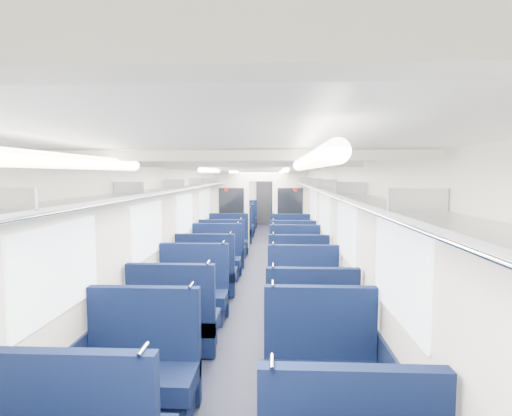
{
  "coord_description": "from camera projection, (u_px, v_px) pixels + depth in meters",
  "views": [
    {
      "loc": [
        0.39,
        -8.32,
        2.2
      ],
      "look_at": [
        -0.13,
        3.1,
        1.22
      ],
      "focal_mm": 27.7,
      "sensor_mm": 36.0,
      "label": 1
    }
  ],
  "objects": [
    {
      "name": "seat_21",
      "position": [
        288.0,
        232.0,
        12.56
      ],
      "size": [
        1.06,
        0.59,
        1.18
      ],
      "color": "#0B1637",
      "rests_on": "floor"
    },
    {
      "name": "seat_6",
      "position": [
        140.0,
        375.0,
        3.62
      ],
      "size": [
        1.06,
        0.59,
        1.18
      ],
      "color": "#0B1637",
      "rests_on": "floor"
    },
    {
      "name": "seat_24",
      "position": [
        241.0,
        223.0,
        14.82
      ],
      "size": [
        1.06,
        0.59,
        1.18
      ],
      "color": "#0B1637",
      "rests_on": "floor"
    },
    {
      "name": "end_door",
      "position": [
        265.0,
        202.0,
        17.3
      ],
      "size": [
        0.75,
        0.06,
        2.0
      ],
      "primitive_type": "cube",
      "color": "black",
      "rests_on": "floor"
    },
    {
      "name": "seat_15",
      "position": [
        295.0,
        264.0,
        8.15
      ],
      "size": [
        1.06,
        0.59,
        1.18
      ],
      "color": "#0B1637",
      "rests_on": "floor"
    },
    {
      "name": "luggage_rack_left",
      "position": [
        198.0,
        185.0,
        8.37
      ],
      "size": [
        0.36,
        17.4,
        0.18
      ],
      "color": "#B2B5BA",
      "rests_on": "wall_left"
    },
    {
      "name": "seat_9",
      "position": [
        311.0,
        330.0,
        4.66
      ],
      "size": [
        1.06,
        0.59,
        1.18
      ],
      "color": "#0B1637",
      "rests_on": "floor"
    },
    {
      "name": "bulkhead",
      "position": [
        261.0,
        207.0,
        11.78
      ],
      "size": [
        2.8,
        0.1,
        2.35
      ],
      "color": "silver",
      "rests_on": "floor"
    },
    {
      "name": "seat_26",
      "position": [
        244.0,
        220.0,
        16.06
      ],
      "size": [
        1.06,
        0.59,
        1.18
      ],
      "color": "#0B1637",
      "rests_on": "floor"
    },
    {
      "name": "seat_23",
      "position": [
        286.0,
        228.0,
        13.65
      ],
      "size": [
        1.06,
        0.59,
        1.18
      ],
      "color": "#0B1637",
      "rests_on": "floor"
    },
    {
      "name": "seat_10",
      "position": [
        193.0,
        296.0,
        5.95
      ],
      "size": [
        1.06,
        0.59,
        1.18
      ],
      "color": "#0B1637",
      "rests_on": "floor"
    },
    {
      "name": "dado_right",
      "position": [
        320.0,
        262.0,
        8.4
      ],
      "size": [
        0.03,
        17.9,
        0.7
      ],
      "primitive_type": "cube",
      "color": "black",
      "rests_on": "floor"
    },
    {
      "name": "luggage_rack_right",
      "position": [
        313.0,
        185.0,
        8.27
      ],
      "size": [
        0.36,
        17.4,
        0.18
      ],
      "color": "#B2B5BA",
      "rests_on": "wall_right"
    },
    {
      "name": "seat_12",
      "position": [
        207.0,
        275.0,
        7.19
      ],
      "size": [
        1.06,
        0.59,
        1.18
      ],
      "color": "#0B1637",
      "rests_on": "floor"
    },
    {
      "name": "seat_27",
      "position": [
        285.0,
        220.0,
        15.92
      ],
      "size": [
        1.06,
        0.59,
        1.18
      ],
      "color": "#0B1637",
      "rests_on": "floor"
    },
    {
      "name": "seat_18",
      "position": [
        228.0,
        243.0,
        10.59
      ],
      "size": [
        1.06,
        0.59,
        1.18
      ],
      "color": "#0B1637",
      "rests_on": "floor"
    },
    {
      "name": "seat_7",
      "position": [
        321.0,
        374.0,
        3.63
      ],
      "size": [
        1.06,
        0.59,
        1.18
      ],
      "color": "#0B1637",
      "rests_on": "floor"
    },
    {
      "name": "wall_far",
      "position": [
        265.0,
        198.0,
        17.35
      ],
      "size": [
        2.8,
        0.02,
        2.35
      ],
      "primitive_type": "cube",
      "color": "beige",
      "rests_on": "floor"
    },
    {
      "name": "floor",
      "position": [
        255.0,
        277.0,
        8.49
      ],
      "size": [
        2.8,
        18.0,
        0.01
      ],
      "primitive_type": "cube",
      "color": "black",
      "rests_on": "ground"
    },
    {
      "name": "seat_22",
      "position": [
        239.0,
        227.0,
        13.75
      ],
      "size": [
        1.06,
        0.59,
        1.18
      ],
      "color": "#0B1637",
      "rests_on": "floor"
    },
    {
      "name": "seat_16",
      "position": [
        222.0,
        252.0,
        9.4
      ],
      "size": [
        1.06,
        0.59,
        1.18
      ],
      "color": "#0B1637",
      "rests_on": "floor"
    },
    {
      "name": "ceiling",
      "position": [
        255.0,
        167.0,
        8.29
      ],
      "size": [
        2.8,
        18.0,
        0.01
      ],
      "primitive_type": "cube",
      "color": "white",
      "rests_on": "wall_left"
    },
    {
      "name": "seat_19",
      "position": [
        290.0,
        244.0,
        10.42
      ],
      "size": [
        1.06,
        0.59,
        1.18
      ],
      "color": "#0B1637",
      "rests_on": "floor"
    },
    {
      "name": "wall_right",
      "position": [
        322.0,
        223.0,
        8.33
      ],
      "size": [
        0.02,
        18.0,
        2.35
      ],
      "primitive_type": "cube",
      "color": "beige",
      "rests_on": "floor"
    },
    {
      "name": "windows",
      "position": [
        254.0,
        213.0,
        7.91
      ],
      "size": [
        2.78,
        15.6,
        0.75
      ],
      "color": "white",
      "rests_on": "wall_left"
    },
    {
      "name": "seat_14",
      "position": [
        216.0,
        261.0,
        8.39
      ],
      "size": [
        1.06,
        0.59,
        1.18
      ],
      "color": "#0B1637",
      "rests_on": "floor"
    },
    {
      "name": "wall_left",
      "position": [
        190.0,
        222.0,
        8.45
      ],
      "size": [
        0.02,
        18.0,
        2.35
      ],
      "primitive_type": "cube",
      "color": "beige",
      "rests_on": "floor"
    },
    {
      "name": "seat_8",
      "position": [
        174.0,
        324.0,
        4.86
      ],
      "size": [
        1.06,
        0.59,
        1.18
      ],
      "color": "#0B1637",
      "rests_on": "floor"
    },
    {
      "name": "seat_25",
      "position": [
        285.0,
        224.0,
        14.76
      ],
      "size": [
        1.06,
        0.59,
        1.18
      ],
      "color": "#0B1637",
      "rests_on": "floor"
    },
    {
      "name": "seat_17",
      "position": [
        292.0,
        253.0,
        9.22
      ],
      "size": [
        1.06,
        0.59,
        1.18
      ],
      "color": "#0B1637",
      "rests_on": "floor"
    },
    {
      "name": "dado_left",
      "position": [
        191.0,
        260.0,
        8.52
      ],
      "size": [
        0.03,
        17.9,
        0.7
      ],
      "primitive_type": "cube",
      "color": "black",
      "rests_on": "floor"
    },
    {
      "name": "seat_11",
      "position": [
        303.0,
        299.0,
        5.81
      ],
      "size": [
        1.06,
        0.59,
        1.18
      ],
      "color": "#0B1637",
      "rests_on": "floor"
    },
    {
      "name": "seat_20",
      "position": [
        236.0,
        232.0,
        12.64
      ],
      "size": [
        1.06,
        0.59,
        1.18
      ],
      "color": "#0B1637",
      "rests_on": "floor"
    },
    {
      "name": "seat_13",
      "position": [
        298.0,
        277.0,
        7.09
      ],
      "size": [
        1.06,
        0.59,
        1.18
      ],
      "color": "#0B1637",
      "rests_on": "floor"
    },
    {
      "name": "ceiling_fittings",
      "position": [
        255.0,
        170.0,
        8.03
      ],
      "size": [
        2.7,
        16.06,
        0.11
      ],
      "color": "silver",
      "rests_on": "ceiling"
    }
  ]
}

